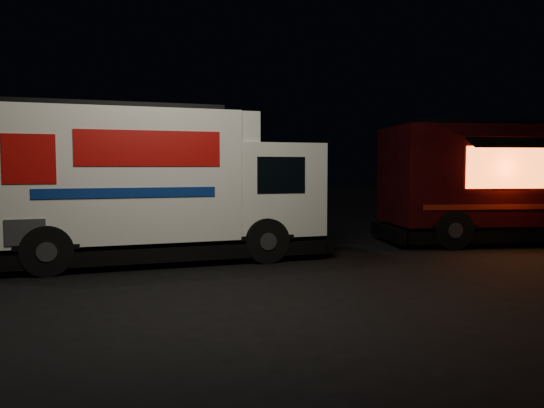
{
  "coord_description": "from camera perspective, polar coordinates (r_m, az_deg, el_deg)",
  "views": [
    {
      "loc": [
        -3.54,
        -11.09,
        2.11
      ],
      "look_at": [
        0.67,
        2.0,
        1.15
      ],
      "focal_mm": 35.0,
      "sensor_mm": 36.0,
      "label": 1
    }
  ],
  "objects": [
    {
      "name": "ground",
      "position": [
        11.83,
        -0.1,
        -6.28
      ],
      "size": [
        80.0,
        80.0,
        0.0
      ],
      "primitive_type": "plane",
      "color": "black",
      "rests_on": "ground"
    },
    {
      "name": "red_truck",
      "position": [
        16.33,
        24.05,
        2.1
      ],
      "size": [
        7.55,
        3.99,
        3.34
      ],
      "primitive_type": null,
      "rotation": [
        0.0,
        0.0,
        -0.2
      ],
      "color": "#380A0B",
      "rests_on": "ground"
    },
    {
      "name": "white_truck",
      "position": [
        12.25,
        -11.97,
        2.07
      ],
      "size": [
        7.61,
        2.68,
        3.43
      ],
      "primitive_type": null,
      "rotation": [
        0.0,
        0.0,
        0.01
      ],
      "color": "white",
      "rests_on": "ground"
    }
  ]
}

